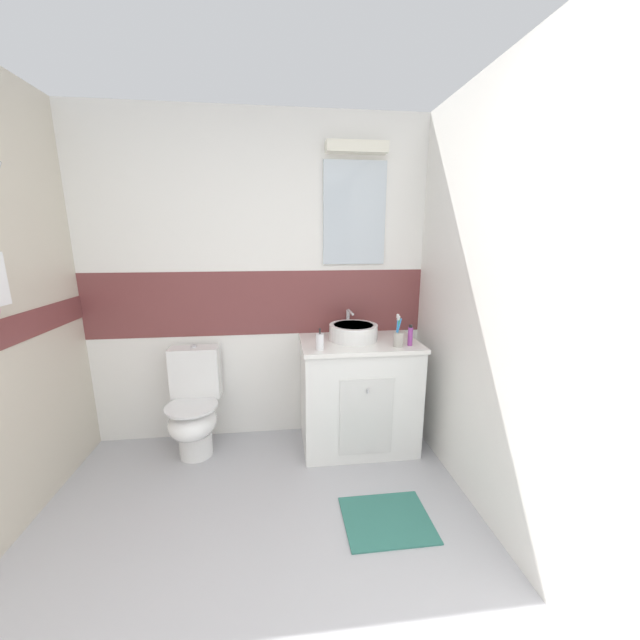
# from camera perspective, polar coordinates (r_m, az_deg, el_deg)

# --- Properties ---
(ground_plane) EXTENTS (3.20, 3.48, 0.04)m
(ground_plane) POSITION_cam_1_polar(r_m,az_deg,el_deg) (2.28, -9.96, -32.56)
(ground_plane) COLOR #B2B2B7
(wall_back_tiled) EXTENTS (3.20, 0.20, 2.50)m
(wall_back_tiled) POSITION_cam_1_polar(r_m,az_deg,el_deg) (2.87, -9.49, 5.94)
(wall_back_tiled) COLOR white
(wall_back_tiled) RESTS_ON ground_plane
(wall_right_plain) EXTENTS (0.10, 3.48, 2.50)m
(wall_right_plain) POSITION_cam_1_polar(r_m,az_deg,el_deg) (2.04, 29.70, 1.32)
(wall_right_plain) COLOR white
(wall_right_plain) RESTS_ON ground_plane
(vanity_cabinet) EXTENTS (0.87, 0.57, 0.85)m
(vanity_cabinet) POSITION_cam_1_polar(r_m,az_deg,el_deg) (2.85, 6.01, -11.50)
(vanity_cabinet) COLOR white
(vanity_cabinet) RESTS_ON ground_plane
(sink_basin) EXTENTS (0.36, 0.41, 0.20)m
(sink_basin) POSITION_cam_1_polar(r_m,az_deg,el_deg) (2.71, 5.29, -1.82)
(sink_basin) COLOR white
(sink_basin) RESTS_ON vanity_cabinet
(toilet) EXTENTS (0.37, 0.50, 0.81)m
(toilet) POSITION_cam_1_polar(r_m,az_deg,el_deg) (2.91, -19.29, -12.81)
(toilet) COLOR white
(toilet) RESTS_ON ground_plane
(toothbrush_cup) EXTENTS (0.07, 0.07, 0.23)m
(toothbrush_cup) POSITION_cam_1_polar(r_m,az_deg,el_deg) (2.59, 12.33, -2.77)
(toothbrush_cup) COLOR #B2ADA3
(toothbrush_cup) RESTS_ON vanity_cabinet
(soap_dispenser) EXTENTS (0.05, 0.05, 0.15)m
(soap_dispenser) POSITION_cam_1_polar(r_m,az_deg,el_deg) (2.46, -0.02, -3.43)
(soap_dispenser) COLOR white
(soap_dispenser) RESTS_ON vanity_cabinet
(toothpaste_tube_upright) EXTENTS (0.03, 0.03, 0.15)m
(toothpaste_tube_upright) POSITION_cam_1_polar(r_m,az_deg,el_deg) (2.63, 14.11, -2.43)
(toothpaste_tube_upright) COLOR #993F99
(toothpaste_tube_upright) RESTS_ON vanity_cabinet
(bath_mat) EXTENTS (0.50, 0.41, 0.01)m
(bath_mat) POSITION_cam_1_polar(r_m,az_deg,el_deg) (2.42, 10.53, -28.64)
(bath_mat) COLOR #337266
(bath_mat) RESTS_ON ground_plane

